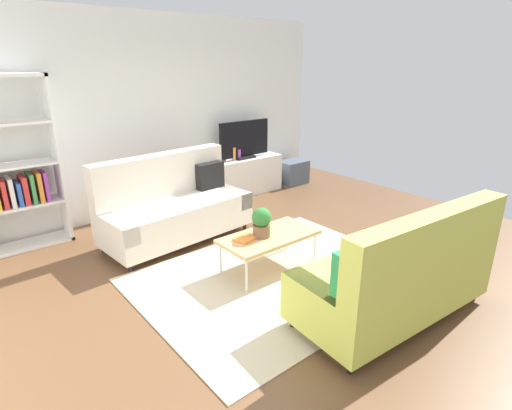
# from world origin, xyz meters

# --- Properties ---
(ground_plane) EXTENTS (7.68, 7.68, 0.00)m
(ground_plane) POSITION_xyz_m (0.00, 0.00, 0.00)
(ground_plane) COLOR brown
(wall_far) EXTENTS (6.40, 0.12, 2.90)m
(wall_far) POSITION_xyz_m (0.00, 2.80, 1.45)
(wall_far) COLOR white
(wall_far) RESTS_ON ground_plane
(area_rug) EXTENTS (2.90, 2.20, 0.01)m
(area_rug) POSITION_xyz_m (0.02, -0.12, 0.01)
(area_rug) COLOR beige
(area_rug) RESTS_ON ground_plane
(couch_beige) EXTENTS (1.97, 1.00, 1.10)m
(couch_beige) POSITION_xyz_m (-0.32, 1.50, 0.44)
(couch_beige) COLOR beige
(couch_beige) RESTS_ON ground_plane
(couch_green) EXTENTS (1.96, 0.99, 1.10)m
(couch_green) POSITION_xyz_m (0.35, -1.34, 0.44)
(couch_green) COLOR #C1CC51
(couch_green) RESTS_ON ground_plane
(coffee_table) EXTENTS (1.10, 0.56, 0.42)m
(coffee_table) POSITION_xyz_m (0.07, 0.08, 0.39)
(coffee_table) COLOR tan
(coffee_table) RESTS_ON ground_plane
(tv_console) EXTENTS (1.40, 0.44, 0.64)m
(tv_console) POSITION_xyz_m (1.56, 2.46, 0.32)
(tv_console) COLOR silver
(tv_console) RESTS_ON ground_plane
(tv) EXTENTS (1.00, 0.20, 0.64)m
(tv) POSITION_xyz_m (1.56, 2.44, 0.95)
(tv) COLOR black
(tv) RESTS_ON tv_console
(bookshelf) EXTENTS (1.10, 0.36, 2.10)m
(bookshelf) POSITION_xyz_m (-1.95, 2.48, 0.96)
(bookshelf) COLOR white
(bookshelf) RESTS_ON ground_plane
(storage_trunk) EXTENTS (0.52, 0.40, 0.44)m
(storage_trunk) POSITION_xyz_m (2.66, 2.36, 0.22)
(storage_trunk) COLOR #4C5666
(storage_trunk) RESTS_ON ground_plane
(potted_plant) EXTENTS (0.21, 0.21, 0.33)m
(potted_plant) POSITION_xyz_m (-0.02, 0.11, 0.59)
(potted_plant) COLOR brown
(potted_plant) RESTS_ON coffee_table
(table_book_0) EXTENTS (0.27, 0.23, 0.03)m
(table_book_0) POSITION_xyz_m (-0.21, 0.15, 0.43)
(table_book_0) COLOR orange
(table_book_0) RESTS_ON coffee_table
(vase_0) EXTENTS (0.11, 0.11, 0.13)m
(vase_0) POSITION_xyz_m (0.98, 2.51, 0.70)
(vase_0) COLOR #33B29E
(vase_0) RESTS_ON tv_console
(vase_1) EXTENTS (0.12, 0.12, 0.13)m
(vase_1) POSITION_xyz_m (1.15, 2.51, 0.70)
(vase_1) COLOR #B24C4C
(vase_1) RESTS_ON tv_console
(bottle_0) EXTENTS (0.05, 0.05, 0.22)m
(bottle_0) POSITION_xyz_m (1.33, 2.42, 0.75)
(bottle_0) COLOR orange
(bottle_0) RESTS_ON tv_console
(bottle_1) EXTENTS (0.06, 0.06, 0.17)m
(bottle_1) POSITION_xyz_m (1.43, 2.42, 0.73)
(bottle_1) COLOR purple
(bottle_1) RESTS_ON tv_console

